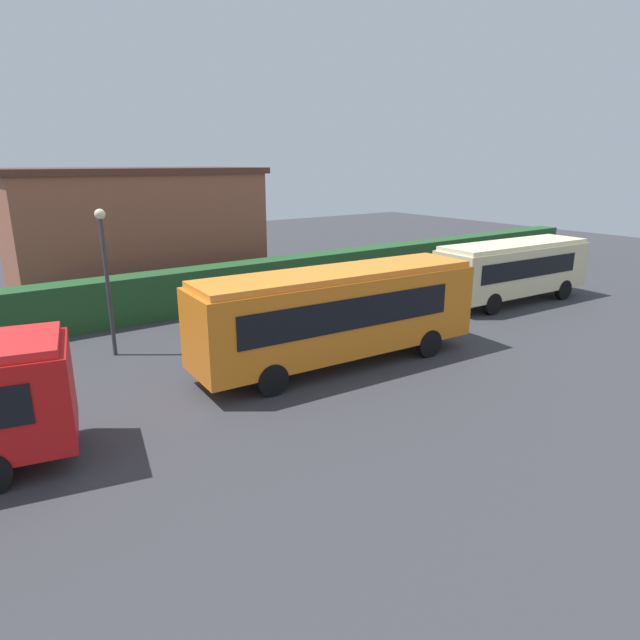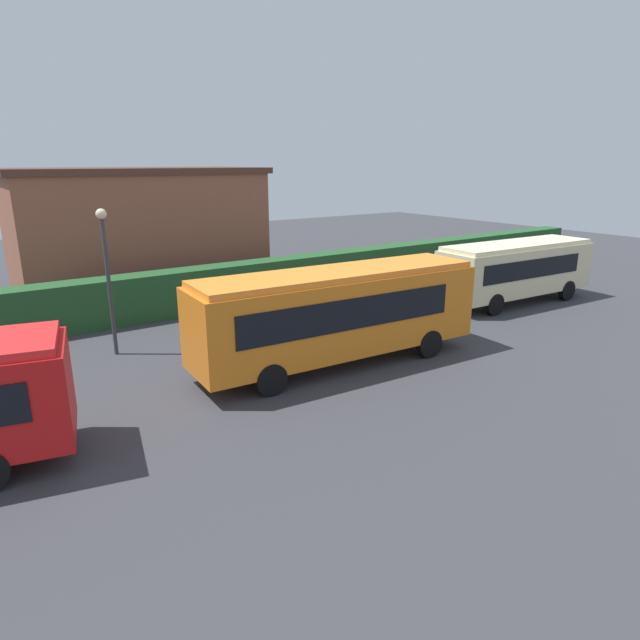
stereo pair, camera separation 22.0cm
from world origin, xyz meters
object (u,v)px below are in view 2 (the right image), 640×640
(traffic_cone, at_px, (500,270))
(person_right, at_px, (439,276))
(lamppost, at_px, (107,265))
(person_far, at_px, (472,270))
(person_center, at_px, (244,333))
(bus_cream, at_px, (516,268))
(bus_orange, at_px, (339,311))

(traffic_cone, bearing_deg, person_right, -170.64)
(person_right, relative_size, lamppost, 0.34)
(traffic_cone, distance_m, lamppost, 23.53)
(person_far, relative_size, traffic_cone, 2.86)
(person_center, distance_m, person_right, 13.40)
(person_center, height_order, lamppost, lamppost)
(bus_cream, bearing_deg, traffic_cone, 45.41)
(person_far, bearing_deg, traffic_cone, 164.46)
(person_far, height_order, lamppost, lamppost)
(bus_cream, relative_size, person_center, 4.85)
(traffic_cone, bearing_deg, lamppost, -177.38)
(person_right, xyz_separation_m, lamppost, (-16.67, 0.03, 2.34))
(bus_cream, height_order, person_right, bus_cream)
(person_center, bearing_deg, person_right, -7.81)
(bus_cream, height_order, lamppost, lamppost)
(bus_cream, height_order, person_center, bus_cream)
(bus_orange, xyz_separation_m, bus_cream, (12.21, 1.84, -0.17))
(bus_orange, relative_size, lamppost, 1.99)
(person_center, xyz_separation_m, person_right, (13.05, 3.04, -0.02))
(person_far, bearing_deg, bus_orange, -6.40)
(person_center, distance_m, lamppost, 5.28)
(person_right, distance_m, traffic_cone, 6.77)
(person_right, relative_size, person_far, 1.03)
(person_center, height_order, person_far, person_center)
(person_center, bearing_deg, person_far, -9.41)
(bus_orange, xyz_separation_m, traffic_cone, (17.35, 6.48, -1.58))
(bus_cream, bearing_deg, person_right, 116.32)
(person_right, xyz_separation_m, person_far, (2.85, 0.20, -0.04))
(bus_orange, height_order, person_right, bus_orange)
(person_right, bearing_deg, person_far, 81.13)
(bus_orange, distance_m, traffic_cone, 18.59)
(bus_orange, height_order, traffic_cone, bus_orange)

